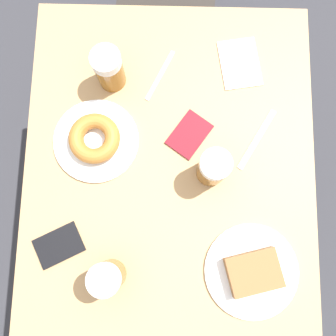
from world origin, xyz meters
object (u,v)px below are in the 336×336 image
object	(u,v)px
beer_mug_left	(212,168)
beer_mug_right	(108,69)
passport_near_edge	(57,245)
napkin_folded	(238,63)
knife	(255,139)
fork	(159,75)
beer_mug_center	(106,277)
passport_far_edge	(188,134)
plate_with_donut	(94,139)
plate_with_cake	(251,271)

from	to	relation	value
beer_mug_left	beer_mug_right	bearing A→B (deg)	136.75
beer_mug_left	passport_near_edge	world-z (taller)	beer_mug_left
napkin_folded	knife	world-z (taller)	napkin_folded
fork	beer_mug_center	bearing A→B (deg)	-101.46
beer_mug_left	knife	xyz separation A→B (m)	(0.14, 0.10, -0.07)
beer_mug_right	fork	distance (m)	0.16
passport_far_edge	beer_mug_center	bearing A→B (deg)	-117.51
beer_mug_left	knife	world-z (taller)	beer_mug_left
passport_far_edge	plate_with_donut	bearing A→B (deg)	-174.68
beer_mug_right	passport_near_edge	size ratio (longest dim) A/B	0.96
plate_with_donut	plate_with_cake	bearing A→B (deg)	-38.72
plate_with_cake	knife	distance (m)	0.37
napkin_folded	passport_near_edge	size ratio (longest dim) A/B	1.13
plate_with_cake	fork	bearing A→B (deg)	115.15
knife	passport_far_edge	distance (m)	0.20
beer_mug_left	passport_far_edge	world-z (taller)	beer_mug_left
passport_far_edge	beer_mug_right	bearing A→B (deg)	144.44
beer_mug_right	beer_mug_center	bearing A→B (deg)	-87.54
napkin_folded	plate_with_donut	bearing A→B (deg)	-149.21
plate_with_cake	napkin_folded	bearing A→B (deg)	92.34
fork	passport_far_edge	bearing A→B (deg)	-63.59
beer_mug_center	passport_near_edge	size ratio (longest dim) A/B	0.96
plate_with_donut	beer_mug_left	bearing A→B (deg)	-14.34
beer_mug_left	napkin_folded	distance (m)	0.35
fork	knife	world-z (taller)	same
beer_mug_left	napkin_folded	xyz separation A→B (m)	(0.09, 0.33, -0.07)
beer_mug_right	passport_near_edge	bearing A→B (deg)	-104.39
napkin_folded	passport_far_edge	size ratio (longest dim) A/B	1.12
beer_mug_left	beer_mug_center	size ratio (longest dim) A/B	1.00
passport_near_edge	napkin_folded	bearing A→B (deg)	47.32
napkin_folded	fork	bearing A→B (deg)	-169.66
plate_with_cake	passport_far_edge	xyz separation A→B (m)	(-0.17, 0.38, -0.01)
plate_with_cake	passport_near_edge	world-z (taller)	plate_with_cake
beer_mug_center	plate_with_cake	bearing A→B (deg)	2.51
fork	passport_near_edge	size ratio (longest dim) A/B	1.06
beer_mug_left	passport_far_edge	xyz separation A→B (m)	(-0.06, 0.11, -0.07)
fork	plate_with_donut	bearing A→B (deg)	-131.14
knife	passport_near_edge	world-z (taller)	passport_near_edge
beer_mug_center	fork	world-z (taller)	beer_mug_center
napkin_folded	knife	distance (m)	0.24
plate_with_donut	beer_mug_right	xyz separation A→B (m)	(0.04, 0.19, 0.05)
plate_with_cake	plate_with_donut	bearing A→B (deg)	141.28
plate_with_donut	beer_mug_center	bearing A→B (deg)	-80.44
plate_with_cake	beer_mug_center	xyz separation A→B (m)	(-0.38, -0.02, 0.06)
fork	napkin_folded	bearing A→B (deg)	10.34
napkin_folded	passport_near_edge	xyz separation A→B (m)	(-0.51, -0.55, 0.00)
beer_mug_right	beer_mug_left	bearing A→B (deg)	-43.25
beer_mug_left	fork	distance (m)	0.34
beer_mug_right	passport_far_edge	distance (m)	0.29
beer_mug_center	napkin_folded	world-z (taller)	beer_mug_center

